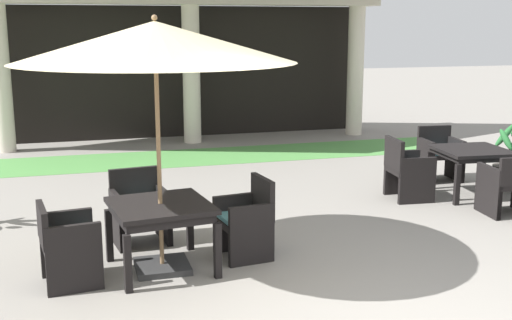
{
  "coord_description": "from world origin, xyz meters",
  "views": [
    {
      "loc": [
        -2.46,
        -4.21,
        2.54
      ],
      "look_at": [
        -0.28,
        3.46,
        0.85
      ],
      "focal_mm": 45.3,
      "sensor_mm": 36.0,
      "label": 1
    }
  ],
  "objects_px": {
    "patio_chair_near_foreground_south": "(509,185)",
    "patio_chair_mid_left_north": "(139,209)",
    "patio_table_near_foreground": "(472,155)",
    "potted_palm_right_edge": "(509,170)",
    "patio_chair_mid_left_east": "(246,221)",
    "patio_chair_mid_left_west": "(67,244)",
    "patio_chair_near_foreground_north": "(440,155)",
    "patio_table_mid_left": "(161,212)",
    "patio_umbrella_mid_left": "(155,44)",
    "patio_chair_near_foreground_west": "(407,171)"
  },
  "relations": [
    {
      "from": "patio_chair_near_foreground_north",
      "to": "patio_chair_near_foreground_west",
      "type": "relative_size",
      "value": 0.95
    },
    {
      "from": "patio_table_near_foreground",
      "to": "potted_palm_right_edge",
      "type": "xyz_separation_m",
      "value": [
        0.92,
        0.31,
        -0.36
      ]
    },
    {
      "from": "patio_chair_mid_left_north",
      "to": "patio_chair_near_foreground_west",
      "type": "bearing_deg",
      "value": -175.4
    },
    {
      "from": "patio_chair_near_foreground_west",
      "to": "patio_chair_mid_left_west",
      "type": "distance_m",
      "value": 5.17
    },
    {
      "from": "patio_chair_near_foreground_south",
      "to": "patio_chair_mid_left_east",
      "type": "relative_size",
      "value": 0.95
    },
    {
      "from": "patio_table_near_foreground",
      "to": "patio_chair_mid_left_west",
      "type": "relative_size",
      "value": 1.3
    },
    {
      "from": "patio_chair_near_foreground_south",
      "to": "patio_table_mid_left",
      "type": "xyz_separation_m",
      "value": [
        -4.78,
        -0.71,
        0.21
      ]
    },
    {
      "from": "patio_table_near_foreground",
      "to": "patio_chair_near_foreground_north",
      "type": "xyz_separation_m",
      "value": [
        0.09,
        1.01,
        -0.2
      ]
    },
    {
      "from": "patio_table_mid_left",
      "to": "patio_chair_mid_left_west",
      "type": "height_order",
      "value": "patio_chair_mid_left_west"
    },
    {
      "from": "patio_chair_near_foreground_north",
      "to": "patio_umbrella_mid_left",
      "type": "xyz_separation_m",
      "value": [
        -4.95,
        -2.74,
        1.93
      ]
    },
    {
      "from": "patio_chair_mid_left_east",
      "to": "potted_palm_right_edge",
      "type": "height_order",
      "value": "potted_palm_right_edge"
    },
    {
      "from": "patio_table_near_foreground",
      "to": "patio_chair_mid_left_north",
      "type": "relative_size",
      "value": 1.26
    },
    {
      "from": "patio_chair_mid_left_north",
      "to": "patio_chair_mid_left_west",
      "type": "height_order",
      "value": "patio_chair_mid_left_north"
    },
    {
      "from": "patio_chair_near_foreground_north",
      "to": "patio_chair_mid_left_north",
      "type": "relative_size",
      "value": 1.02
    },
    {
      "from": "patio_table_near_foreground",
      "to": "patio_chair_near_foreground_west",
      "type": "relative_size",
      "value": 1.18
    },
    {
      "from": "patio_umbrella_mid_left",
      "to": "patio_chair_mid_left_east",
      "type": "relative_size",
      "value": 3.17
    },
    {
      "from": "patio_chair_near_foreground_south",
      "to": "patio_umbrella_mid_left",
      "type": "distance_m",
      "value": 5.2
    },
    {
      "from": "patio_chair_mid_left_north",
      "to": "potted_palm_right_edge",
      "type": "bearing_deg",
      "value": -177.24
    },
    {
      "from": "patio_table_near_foreground",
      "to": "patio_chair_near_foreground_north",
      "type": "distance_m",
      "value": 1.04
    },
    {
      "from": "patio_chair_near_foreground_north",
      "to": "patio_table_mid_left",
      "type": "xyz_separation_m",
      "value": [
        -4.95,
        -2.74,
        0.2
      ]
    },
    {
      "from": "patio_chair_near_foreground_north",
      "to": "patio_chair_mid_left_east",
      "type": "distance_m",
      "value": 4.78
    },
    {
      "from": "patio_chair_mid_left_north",
      "to": "potted_palm_right_edge",
      "type": "relative_size",
      "value": 0.85
    },
    {
      "from": "potted_palm_right_edge",
      "to": "patio_table_mid_left",
      "type": "bearing_deg",
      "value": -160.61
    },
    {
      "from": "patio_umbrella_mid_left",
      "to": "potted_palm_right_edge",
      "type": "distance_m",
      "value": 6.48
    },
    {
      "from": "patio_chair_near_foreground_west",
      "to": "patio_chair_mid_left_east",
      "type": "xyz_separation_m",
      "value": [
        -2.9,
        -1.69,
        -0.02
      ]
    },
    {
      "from": "patio_chair_near_foreground_south",
      "to": "patio_table_mid_left",
      "type": "bearing_deg",
      "value": -166.51
    },
    {
      "from": "patio_chair_near_foreground_north",
      "to": "patio_table_mid_left",
      "type": "relative_size",
      "value": 0.78
    },
    {
      "from": "patio_chair_near_foreground_south",
      "to": "patio_chair_mid_left_west",
      "type": "xyz_separation_m",
      "value": [
        -5.72,
        -0.84,
        -0.01
      ]
    },
    {
      "from": "potted_palm_right_edge",
      "to": "patio_chair_mid_left_east",
      "type": "bearing_deg",
      "value": -158.45
    },
    {
      "from": "patio_chair_near_foreground_west",
      "to": "patio_chair_mid_left_east",
      "type": "relative_size",
      "value": 1.03
    },
    {
      "from": "patio_table_mid_left",
      "to": "patio_umbrella_mid_left",
      "type": "distance_m",
      "value": 1.72
    },
    {
      "from": "patio_table_near_foreground",
      "to": "patio_chair_near_foreground_south",
      "type": "xyz_separation_m",
      "value": [
        -0.09,
        -1.01,
        -0.21
      ]
    },
    {
      "from": "patio_umbrella_mid_left",
      "to": "potted_palm_right_edge",
      "type": "bearing_deg",
      "value": 19.39
    },
    {
      "from": "patio_table_near_foreground",
      "to": "patio_table_mid_left",
      "type": "height_order",
      "value": "patio_table_mid_left"
    },
    {
      "from": "patio_umbrella_mid_left",
      "to": "patio_chair_mid_left_east",
      "type": "distance_m",
      "value": 2.17
    },
    {
      "from": "patio_chair_near_foreground_north",
      "to": "patio_chair_near_foreground_south",
      "type": "distance_m",
      "value": 2.03
    },
    {
      "from": "potted_palm_right_edge",
      "to": "patio_table_near_foreground",
      "type": "bearing_deg",
      "value": -161.28
    },
    {
      "from": "patio_chair_near_foreground_west",
      "to": "patio_umbrella_mid_left",
      "type": "bearing_deg",
      "value": -59.75
    },
    {
      "from": "potted_palm_right_edge",
      "to": "patio_chair_near_foreground_north",
      "type": "bearing_deg",
      "value": 139.84
    },
    {
      "from": "patio_chair_near_foreground_north",
      "to": "patio_chair_mid_left_north",
      "type": "bearing_deg",
      "value": 24.37
    },
    {
      "from": "patio_chair_mid_left_west",
      "to": "potted_palm_right_edge",
      "type": "xyz_separation_m",
      "value": [
        6.73,
        2.16,
        -0.14
      ]
    },
    {
      "from": "patio_chair_near_foreground_north",
      "to": "potted_palm_right_edge",
      "type": "distance_m",
      "value": 1.1
    },
    {
      "from": "patio_table_mid_left",
      "to": "patio_chair_near_foreground_north",
      "type": "bearing_deg",
      "value": 28.92
    },
    {
      "from": "patio_chair_near_foreground_south",
      "to": "patio_chair_mid_left_north",
      "type": "distance_m",
      "value": 4.91
    },
    {
      "from": "patio_chair_mid_left_east",
      "to": "patio_chair_mid_left_west",
      "type": "xyz_separation_m",
      "value": [
        -1.9,
        -0.25,
        0.0
      ]
    },
    {
      "from": "patio_chair_near_foreground_west",
      "to": "patio_table_mid_left",
      "type": "distance_m",
      "value": 4.26
    },
    {
      "from": "patio_chair_near_foreground_north",
      "to": "patio_chair_mid_left_north",
      "type": "height_order",
      "value": "patio_chair_near_foreground_north"
    },
    {
      "from": "patio_umbrella_mid_left",
      "to": "patio_chair_mid_left_west",
      "type": "height_order",
      "value": "patio_umbrella_mid_left"
    },
    {
      "from": "patio_umbrella_mid_left",
      "to": "potted_palm_right_edge",
      "type": "relative_size",
      "value": 2.79
    },
    {
      "from": "patio_chair_near_foreground_north",
      "to": "patio_chair_mid_left_north",
      "type": "distance_m",
      "value": 5.39
    }
  ]
}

